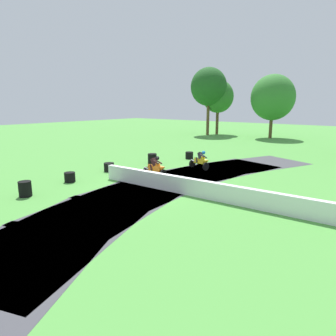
% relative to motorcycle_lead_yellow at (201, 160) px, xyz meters
% --- Properties ---
extents(ground_plane, '(120.00, 120.00, 0.00)m').
position_rel_motorcycle_lead_yellow_xyz_m(ground_plane, '(0.55, -5.98, -0.63)').
color(ground_plane, '#4C933D').
extents(track_asphalt, '(9.27, 29.37, 0.01)m').
position_rel_motorcycle_lead_yellow_xyz_m(track_asphalt, '(1.58, -5.93, -0.63)').
color(track_asphalt, '#3D3D42').
rests_on(track_asphalt, ground).
extents(safety_barrier, '(17.54, 1.04, 0.90)m').
position_rel_motorcycle_lead_yellow_xyz_m(safety_barrier, '(5.84, -5.75, -0.18)').
color(safety_barrier, white).
rests_on(safety_barrier, ground).
extents(motorcycle_lead_yellow, '(1.72, 1.06, 1.42)m').
position_rel_motorcycle_lead_yellow_xyz_m(motorcycle_lead_yellow, '(0.00, 0.00, 0.00)').
color(motorcycle_lead_yellow, black).
rests_on(motorcycle_lead_yellow, ground).
extents(motorcycle_chase_orange, '(1.68, 0.75, 1.42)m').
position_rel_motorcycle_lead_yellow_xyz_m(motorcycle_chase_orange, '(-0.91, -4.01, 0.03)').
color(motorcycle_chase_orange, black).
rests_on(motorcycle_chase_orange, ground).
extents(tire_stack_near, '(0.67, 0.67, 0.60)m').
position_rel_motorcycle_lead_yellow_xyz_m(tire_stack_near, '(-3.01, 2.88, -0.33)').
color(tire_stack_near, black).
rests_on(tire_stack_near, ground).
extents(tire_stack_mid_a, '(0.71, 0.71, 0.80)m').
position_rel_motorcycle_lead_yellow_xyz_m(tire_stack_mid_a, '(-4.10, -0.74, -0.23)').
color(tire_stack_mid_a, black).
rests_on(tire_stack_mid_a, ground).
extents(tire_stack_mid_b, '(0.71, 0.71, 0.60)m').
position_rel_motorcycle_lead_yellow_xyz_m(tire_stack_mid_b, '(-4.67, -4.74, -0.33)').
color(tire_stack_mid_b, black).
rests_on(tire_stack_mid_b, ground).
extents(tire_stack_far, '(0.65, 0.65, 0.60)m').
position_rel_motorcycle_lead_yellow_xyz_m(tire_stack_far, '(-4.24, -8.22, -0.33)').
color(tire_stack_far, black).
rests_on(tire_stack_far, ground).
extents(tire_stack_extra_a, '(0.64, 0.64, 0.80)m').
position_rel_motorcycle_lead_yellow_xyz_m(tire_stack_extra_a, '(-3.48, -11.36, -0.23)').
color(tire_stack_extra_a, black).
rests_on(tire_stack_extra_a, ground).
extents(tree_far_left, '(5.85, 5.85, 8.59)m').
position_rel_motorcycle_lead_yellow_xyz_m(tree_far_left, '(-3.29, 23.12, 4.88)').
color(tree_far_left, brown).
rests_on(tree_far_left, ground).
extents(tree_far_right, '(5.37, 5.37, 9.99)m').
position_rel_motorcycle_lead_yellow_xyz_m(tree_far_right, '(-12.45, 21.53, 6.52)').
color(tree_far_right, brown).
rests_on(tree_far_right, ground).
extents(tree_behind_barrier, '(4.73, 4.73, 8.27)m').
position_rel_motorcycle_lead_yellow_xyz_m(tree_behind_barrier, '(-11.81, 23.28, 5.13)').
color(tree_behind_barrier, brown).
rests_on(tree_behind_barrier, ground).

